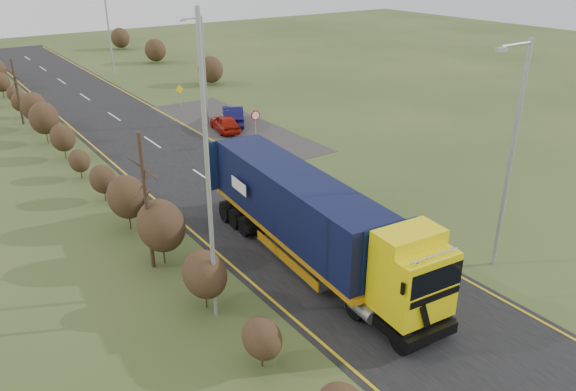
# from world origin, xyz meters

# --- Properties ---
(ground) EXTENTS (160.00, 160.00, 0.00)m
(ground) POSITION_xyz_m (0.00, 0.00, 0.00)
(ground) COLOR #32441D
(ground) RESTS_ON ground
(road) EXTENTS (8.00, 120.00, 0.02)m
(road) POSITION_xyz_m (0.00, 10.00, 0.01)
(road) COLOR black
(road) RESTS_ON ground
(layby) EXTENTS (6.00, 18.00, 0.02)m
(layby) POSITION_xyz_m (6.50, 20.00, 0.01)
(layby) COLOR #2E2B28
(layby) RESTS_ON ground
(lane_markings) EXTENTS (7.52, 116.00, 0.01)m
(lane_markings) POSITION_xyz_m (0.00, 9.69, 0.03)
(lane_markings) COLOR gold
(lane_markings) RESTS_ON road
(hedgerow) EXTENTS (2.24, 102.04, 6.05)m
(hedgerow) POSITION_xyz_m (-6.00, 7.89, 1.62)
(hedgerow) COLOR #312016
(hedgerow) RESTS_ON ground
(lorry) EXTENTS (3.33, 14.33, 3.95)m
(lorry) POSITION_xyz_m (-0.80, 0.33, 2.24)
(lorry) COLOR black
(lorry) RESTS_ON ground
(car_red_hatchback) EXTENTS (2.10, 3.88, 1.25)m
(car_red_hatchback) POSITION_xyz_m (5.52, 19.41, 0.63)
(car_red_hatchback) COLOR #931207
(car_red_hatchback) RESTS_ON ground
(car_blue_sedan) EXTENTS (3.49, 4.70, 1.48)m
(car_blue_sedan) POSITION_xyz_m (6.88, 20.57, 0.74)
(car_blue_sedan) COLOR #0A0934
(car_blue_sedan) RESTS_ON ground
(streetlight_near) EXTENTS (2.03, 0.19, 9.58)m
(streetlight_near) POSITION_xyz_m (5.60, -4.21, 5.29)
(streetlight_near) COLOR #9D9FA3
(streetlight_near) RESTS_ON ground
(streetlight_mid) EXTENTS (1.74, 0.18, 8.13)m
(streetlight_mid) POSITION_xyz_m (5.09, 21.57, 4.45)
(streetlight_mid) COLOR #9D9FA3
(streetlight_mid) RESTS_ON ground
(streetlight_far) EXTENTS (1.75, 0.18, 8.20)m
(streetlight_far) POSITION_xyz_m (5.41, 43.97, 4.50)
(streetlight_far) COLOR #9D9FA3
(streetlight_far) RESTS_ON ground
(left_pole) EXTENTS (0.16, 0.16, 11.04)m
(left_pole) POSITION_xyz_m (-5.90, -0.59, 5.52)
(left_pole) COLOR #9D9FA3
(left_pole) RESTS_ON ground
(speed_sign) EXTENTS (0.70, 0.10, 2.55)m
(speed_sign) POSITION_xyz_m (5.60, 15.13, 1.81)
(speed_sign) COLOR #9D9FA3
(speed_sign) RESTS_ON ground
(warning_board) EXTENTS (0.72, 0.11, 1.88)m
(warning_board) POSITION_xyz_m (5.80, 27.79, 1.14)
(warning_board) COLOR #9D9FA3
(warning_board) RESTS_ON ground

